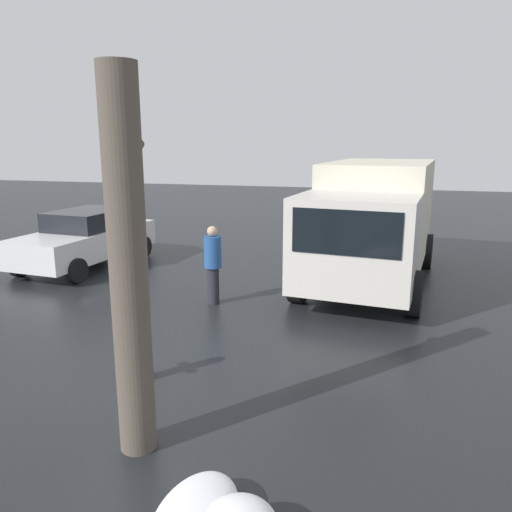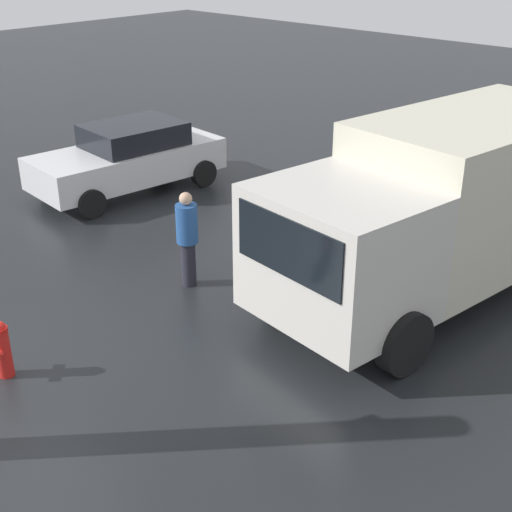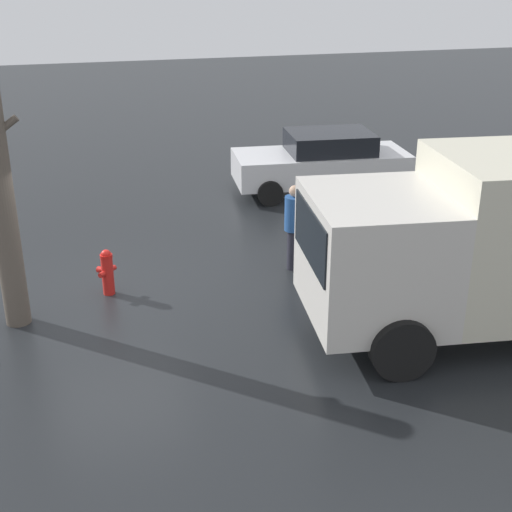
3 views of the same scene
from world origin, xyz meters
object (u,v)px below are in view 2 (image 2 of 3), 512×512
object	(u,v)px
fire_hydrant	(2,348)
pedestrian	(187,236)
delivery_truck	(443,204)
parked_car	(129,157)

from	to	relation	value
fire_hydrant	pedestrian	size ratio (longest dim) A/B	0.51
delivery_truck	pedestrian	world-z (taller)	delivery_truck
delivery_truck	parked_car	size ratio (longest dim) A/B	1.47
parked_car	fire_hydrant	bearing A→B (deg)	134.34
fire_hydrant	parked_car	xyz separation A→B (m)	(5.59, 4.54, 0.34)
fire_hydrant	parked_car	world-z (taller)	parked_car
delivery_truck	fire_hydrant	bearing A→B (deg)	70.99
delivery_truck	parked_car	bearing A→B (deg)	9.84
fire_hydrant	pedestrian	distance (m)	3.45
parked_car	pedestrian	bearing A→B (deg)	158.79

